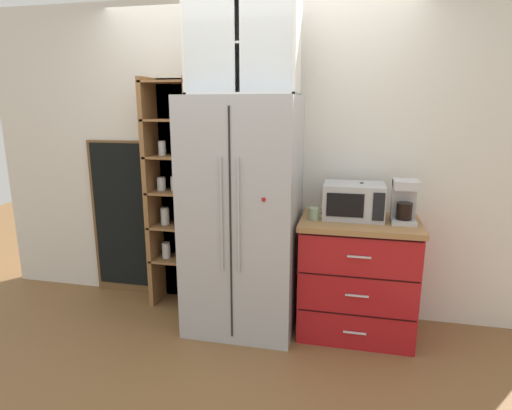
# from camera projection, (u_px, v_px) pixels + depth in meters

# --- Properties ---
(ground_plane) EXTENTS (10.52, 10.52, 0.00)m
(ground_plane) POSITION_uv_depth(u_px,v_px,m) (244.00, 322.00, 3.42)
(ground_plane) COLOR brown
(wall_back_cream) EXTENTS (4.83, 0.10, 2.55)m
(wall_back_cream) POSITION_uv_depth(u_px,v_px,m) (255.00, 160.00, 3.51)
(wall_back_cream) COLOR silver
(wall_back_cream) RESTS_ON ground
(refrigerator) EXTENTS (0.83, 0.72, 1.78)m
(refrigerator) POSITION_uv_depth(u_px,v_px,m) (243.00, 216.00, 3.21)
(refrigerator) COLOR #ADAFB5
(refrigerator) RESTS_ON ground
(pantry_shelf_column) EXTENTS (0.46, 0.31, 1.94)m
(pantry_shelf_column) POSITION_uv_depth(u_px,v_px,m) (176.00, 193.00, 3.59)
(pantry_shelf_column) COLOR brown
(pantry_shelf_column) RESTS_ON ground
(counter_cabinet) EXTENTS (0.87, 0.61, 0.90)m
(counter_cabinet) POSITION_uv_depth(u_px,v_px,m) (357.00, 276.00, 3.19)
(counter_cabinet) COLOR #A8161C
(counter_cabinet) RESTS_ON ground
(microwave) EXTENTS (0.44, 0.33, 0.26)m
(microwave) POSITION_uv_depth(u_px,v_px,m) (354.00, 201.00, 3.11)
(microwave) COLOR #ADAFB5
(microwave) RESTS_ON counter_cabinet
(coffee_maker) EXTENTS (0.17, 0.20, 0.31)m
(coffee_maker) POSITION_uv_depth(u_px,v_px,m) (404.00, 201.00, 2.99)
(coffee_maker) COLOR #B7B7BC
(coffee_maker) RESTS_ON counter_cabinet
(mug_sage) EXTENTS (0.11, 0.08, 0.09)m
(mug_sage) POSITION_uv_depth(u_px,v_px,m) (314.00, 214.00, 3.08)
(mug_sage) COLOR #8CA37F
(mug_sage) RESTS_ON counter_cabinet
(mug_navy) EXTENTS (0.11, 0.08, 0.08)m
(mug_navy) POSITION_uv_depth(u_px,v_px,m) (361.00, 216.00, 3.02)
(mug_navy) COLOR navy
(mug_navy) RESTS_ON counter_cabinet
(bottle_clear) EXTENTS (0.07, 0.07, 0.27)m
(bottle_clear) POSITION_uv_depth(u_px,v_px,m) (361.00, 202.00, 3.13)
(bottle_clear) COLOR silver
(bottle_clear) RESTS_ON counter_cabinet
(upper_cabinet) EXTENTS (0.79, 0.32, 0.69)m
(upper_cabinet) POSITION_uv_depth(u_px,v_px,m) (244.00, 46.00, 2.98)
(upper_cabinet) COLOR silver
(upper_cabinet) RESTS_ON refrigerator
(chalkboard_menu) EXTENTS (0.60, 0.04, 1.42)m
(chalkboard_menu) POSITION_uv_depth(u_px,v_px,m) (123.00, 218.00, 3.83)
(chalkboard_menu) COLOR brown
(chalkboard_menu) RESTS_ON ground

